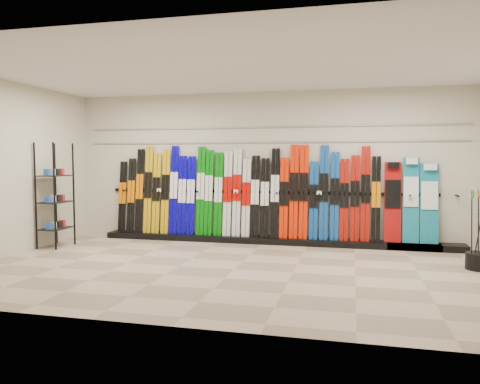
# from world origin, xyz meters

# --- Properties ---
(floor) EXTENTS (8.00, 8.00, 0.00)m
(floor) POSITION_xyz_m (0.00, 0.00, 0.00)
(floor) COLOR gray
(floor) RESTS_ON ground
(back_wall) EXTENTS (8.00, 0.00, 8.00)m
(back_wall) POSITION_xyz_m (0.00, 2.50, 1.50)
(back_wall) COLOR beige
(back_wall) RESTS_ON floor
(left_wall) EXTENTS (0.00, 5.00, 5.00)m
(left_wall) POSITION_xyz_m (-4.00, 0.00, 1.50)
(left_wall) COLOR beige
(left_wall) RESTS_ON floor
(ceiling) EXTENTS (8.00, 8.00, 0.00)m
(ceiling) POSITION_xyz_m (0.00, 0.00, 3.00)
(ceiling) COLOR silver
(ceiling) RESTS_ON back_wall
(ski_rack_base) EXTENTS (8.00, 0.40, 0.12)m
(ski_rack_base) POSITION_xyz_m (0.22, 2.28, 0.06)
(ski_rack_base) COLOR black
(ski_rack_base) RESTS_ON floor
(skis) EXTENTS (5.37, 0.24, 1.83)m
(skis) POSITION_xyz_m (-0.45, 2.33, 0.96)
(skis) COLOR black
(skis) RESTS_ON ski_rack_base
(snowboards) EXTENTS (0.96, 0.24, 1.57)m
(snowboards) POSITION_xyz_m (2.77, 2.36, 0.87)
(snowboards) COLOR #990C0C
(snowboards) RESTS_ON ski_rack_base
(accessory_rack) EXTENTS (0.40, 0.60, 1.97)m
(accessory_rack) POSITION_xyz_m (-3.75, 0.99, 0.98)
(accessory_rack) COLOR black
(accessory_rack) RESTS_ON floor
(pole_bin) EXTENTS (0.41, 0.41, 0.25)m
(pole_bin) POSITION_xyz_m (3.60, 0.85, 0.12)
(pole_bin) COLOR black
(pole_bin) RESTS_ON floor
(slatwall_rail_0) EXTENTS (7.60, 0.02, 0.03)m
(slatwall_rail_0) POSITION_xyz_m (0.00, 2.48, 2.00)
(slatwall_rail_0) COLOR gray
(slatwall_rail_0) RESTS_ON back_wall
(slatwall_rail_1) EXTENTS (7.60, 0.02, 0.03)m
(slatwall_rail_1) POSITION_xyz_m (0.00, 2.48, 2.30)
(slatwall_rail_1) COLOR gray
(slatwall_rail_1) RESTS_ON back_wall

